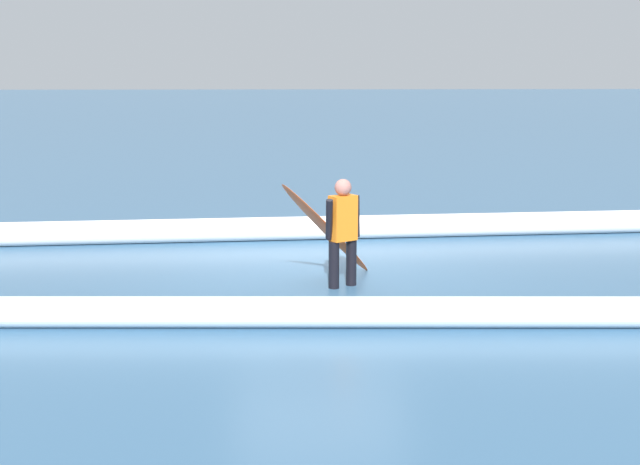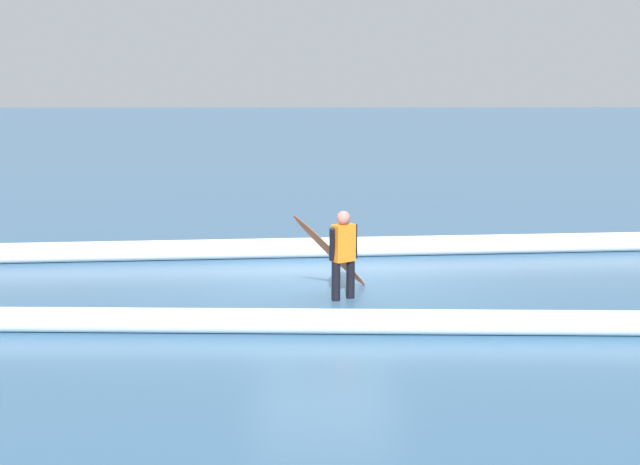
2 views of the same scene
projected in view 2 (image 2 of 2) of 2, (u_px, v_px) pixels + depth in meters
ground_plane at (325, 284)px, 13.89m from camera, size 160.51×160.51×0.00m
surfer at (343, 251)px, 12.77m from camera, size 0.46×0.44×1.43m
surfboard at (331, 252)px, 13.09m from camera, size 1.39×1.33×1.44m
wave_crest_foreground at (312, 248)px, 15.88m from camera, size 20.42×1.87×0.39m
wave_crest_midground at (277, 321)px, 11.18m from camera, size 15.60×0.92×0.35m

